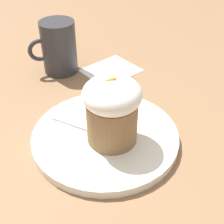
# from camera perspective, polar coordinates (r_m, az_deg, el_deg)

# --- Properties ---
(ground_plane) EXTENTS (4.00, 4.00, 0.00)m
(ground_plane) POSITION_cam_1_polar(r_m,az_deg,el_deg) (0.48, -1.22, -5.09)
(ground_plane) COLOR #846042
(dessert_plate) EXTENTS (0.22, 0.22, 0.01)m
(dessert_plate) POSITION_cam_1_polar(r_m,az_deg,el_deg) (0.48, -1.23, -4.49)
(dessert_plate) COLOR white
(dessert_plate) RESTS_ON ground_plane
(carrot_cake) EXTENTS (0.08, 0.08, 0.11)m
(carrot_cake) POSITION_cam_1_polar(r_m,az_deg,el_deg) (0.43, -0.00, 0.59)
(carrot_cake) COLOR olive
(carrot_cake) RESTS_ON dessert_plate
(spoon) EXTENTS (0.11, 0.12, 0.01)m
(spoon) POSITION_cam_1_polar(r_m,az_deg,el_deg) (0.47, -1.18, -4.03)
(spoon) COLOR silver
(spoon) RESTS_ON dessert_plate
(coffee_cup) EXTENTS (0.10, 0.07, 0.10)m
(coffee_cup) POSITION_cam_1_polar(r_m,az_deg,el_deg) (0.64, -9.78, 11.58)
(coffee_cup) COLOR #2D2D33
(coffee_cup) RESTS_ON ground_plane
(paper_napkin) EXTENTS (0.13, 0.12, 0.00)m
(paper_napkin) POSITION_cam_1_polar(r_m,az_deg,el_deg) (0.65, -0.21, 7.66)
(paper_napkin) COLOR white
(paper_napkin) RESTS_ON ground_plane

